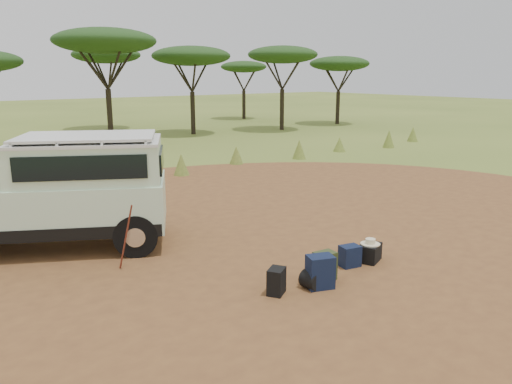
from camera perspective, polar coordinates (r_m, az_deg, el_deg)
ground at (r=10.48m, az=-0.49°, el=-7.30°), size 140.00×140.00×0.00m
dirt_clearing at (r=10.48m, az=-0.49°, el=-7.28°), size 23.00×23.00×0.01m
grass_fringe at (r=17.88m, az=-17.08°, el=2.15°), size 36.60×1.60×0.90m
acacia_treeline at (r=28.47m, az=-24.63°, el=14.56°), size 46.70×13.20×6.26m
safari_vehicle at (r=11.50m, az=-21.71°, el=-0.26°), size 5.31×4.08×2.44m
walking_staff at (r=9.84m, az=-14.66°, el=-5.05°), size 0.21×0.39×1.33m
backpack_black at (r=8.68m, az=2.35°, el=-10.18°), size 0.42×0.40×0.47m
backpack_navy at (r=8.96m, az=7.34°, el=-9.05°), size 0.54×0.47×0.60m
backpack_olive at (r=9.32m, az=7.86°, el=-8.38°), size 0.41×0.31×0.53m
duffel_navy at (r=10.03m, az=10.67°, el=-7.22°), size 0.43×0.36×0.43m
hard_case at (r=10.39m, az=12.87°, el=-6.78°), size 0.61×0.53×0.36m
stuff_sack at (r=8.97m, az=6.36°, el=-9.95°), size 0.35×0.35×0.33m
safari_hat at (r=10.32m, az=12.93°, el=-5.61°), size 0.39×0.39×0.12m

